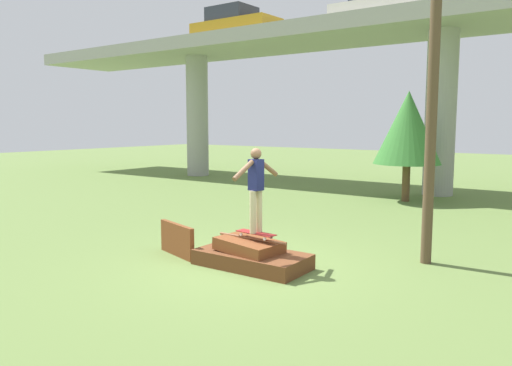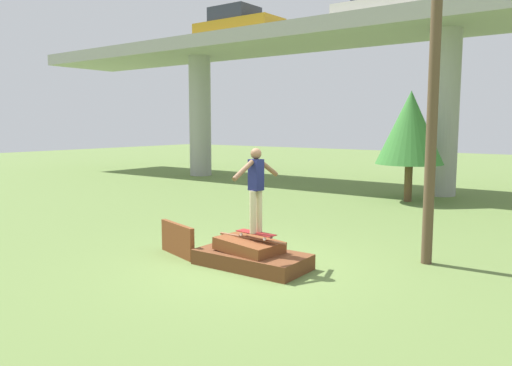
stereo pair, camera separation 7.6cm
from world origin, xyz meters
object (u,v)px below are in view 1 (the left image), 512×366
skater (256,184)px  utility_pole (434,65)px  car_on_overpass_right (234,25)px  car_on_overpass_left (384,5)px  skateboard (256,233)px  tree_behind_left (408,128)px

skater → utility_pole: bearing=40.7°
car_on_overpass_right → skater: bearing=-50.0°
car_on_overpass_right → car_on_overpass_left: bearing=4.3°
skateboard → skater: size_ratio=0.54×
skater → utility_pole: 3.93m
utility_pole → skateboard: bearing=-139.3°
car_on_overpass_left → car_on_overpass_right: 6.95m
utility_pole → tree_behind_left: 7.96m
skateboard → skater: 0.92m
skateboard → tree_behind_left: size_ratio=0.22×
car_on_overpass_right → skateboard: bearing=-50.0°
skateboard → utility_pole: utility_pole is taller
skateboard → utility_pole: bearing=40.7°
car_on_overpass_right → tree_behind_left: size_ratio=1.11×
car_on_overpass_right → tree_behind_left: bearing=-10.7°
utility_pole → car_on_overpass_left: bearing=117.1°
skateboard → utility_pole: size_ratio=0.12×
car_on_overpass_left → skateboard: bearing=-78.5°
skater → car_on_overpass_left: bearing=101.5°
skater → car_on_overpass_right: bearing=130.0°
utility_pole → tree_behind_left: size_ratio=1.91×
car_on_overpass_left → utility_pole: 11.18m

